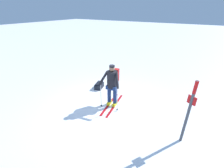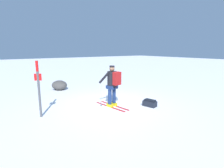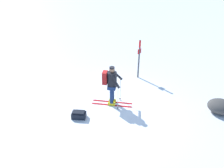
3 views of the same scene
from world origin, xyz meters
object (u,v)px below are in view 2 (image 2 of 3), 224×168
Objects in this scene: trail_marker at (39,84)px; rock_boulder at (59,85)px; dropped_backpack at (150,103)px; skier at (113,83)px.

rock_boulder is at bearing 153.09° from trail_marker.
dropped_backpack is 0.30× the size of trail_marker.
trail_marker is (-1.40, -4.08, 1.05)m from dropped_backpack.
trail_marker is 1.99× the size of rock_boulder.
trail_marker reaches higher than skier.
trail_marker reaches higher than rock_boulder.
skier is 1.73× the size of rock_boulder.
dropped_backpack is 4.44m from trail_marker.
skier is 2.82m from trail_marker.
rock_boulder is (-5.20, -2.15, 0.14)m from dropped_backpack.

